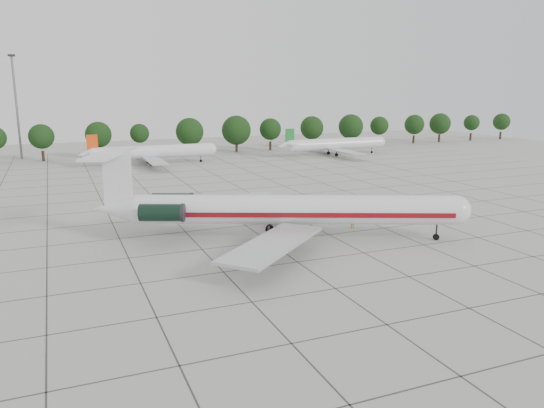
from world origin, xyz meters
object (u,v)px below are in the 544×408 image
object	(u,v)px
bg_airliner_c	(153,152)
bg_airliner_d	(335,144)
floodlight_mast	(16,101)
ground_crew	(352,220)
main_airliner	(275,209)

from	to	relation	value
bg_airliner_c	bg_airliner_d	distance (m)	47.79
floodlight_mast	ground_crew	bearing A→B (deg)	-64.85
bg_airliner_c	main_airliner	bearing A→B (deg)	-88.18
floodlight_mast	bg_airliner_d	bearing A→B (deg)	-17.46
bg_airliner_d	floodlight_mast	distance (m)	81.17
ground_crew	bg_airliner_c	world-z (taller)	bg_airliner_c
bg_airliner_d	floodlight_mast	bearing A→B (deg)	162.54
main_airliner	ground_crew	xyz separation A→B (m)	(11.30, 1.15, -2.69)
main_airliner	bg_airliner_c	size ratio (longest dim) A/B	1.51
ground_crew	bg_airliner_c	bearing A→B (deg)	-97.42
ground_crew	bg_airliner_c	size ratio (longest dim) A/B	0.07
bg_airliner_c	bg_airliner_d	bearing A→B (deg)	-1.07
bg_airliner_c	floodlight_mast	world-z (taller)	floodlight_mast
main_airliner	floodlight_mast	bearing A→B (deg)	132.01
bg_airliner_d	floodlight_mast	xyz separation A→B (m)	(-76.66, 24.11, 11.37)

